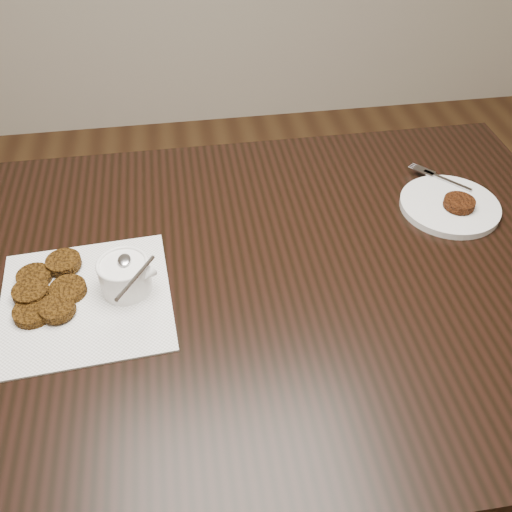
{
  "coord_description": "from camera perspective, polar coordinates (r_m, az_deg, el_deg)",
  "views": [
    {
      "loc": [
        -0.08,
        -0.72,
        1.51
      ],
      "look_at": [
        0.04,
        0.04,
        0.8
      ],
      "focal_mm": 39.56,
      "sensor_mm": 36.0,
      "label": 1
    }
  ],
  "objects": [
    {
      "name": "floor",
      "position": [
        1.67,
        -1.2,
        -21.77
      ],
      "size": [
        4.0,
        4.0,
        0.0
      ],
      "primitive_type": "plane",
      "color": "#55371D",
      "rests_on": "ground"
    },
    {
      "name": "table",
      "position": [
        1.36,
        -2.44,
        -13.66
      ],
      "size": [
        1.5,
        0.96,
        0.75
      ],
      "primitive_type": "cube",
      "color": "black",
      "rests_on": "floor"
    },
    {
      "name": "napkin",
      "position": [
        1.07,
        -16.81,
        -4.29
      ],
      "size": [
        0.32,
        0.32,
        0.0
      ],
      "primitive_type": "cube",
      "rotation": [
        0.0,
        0.0,
        0.07
      ],
      "color": "white",
      "rests_on": "table"
    },
    {
      "name": "sauce_ramekin",
      "position": [
        1.03,
        -13.41,
        -0.64
      ],
      "size": [
        0.14,
        0.14,
        0.13
      ],
      "primitive_type": null,
      "rotation": [
        0.0,
        0.0,
        -0.11
      ],
      "color": "white",
      "rests_on": "napkin"
    },
    {
      "name": "patty_cluster",
      "position": [
        1.09,
        -20.08,
        -3.51
      ],
      "size": [
        0.28,
        0.28,
        0.02
      ],
      "primitive_type": null,
      "rotation": [
        0.0,
        0.0,
        0.33
      ],
      "color": "#62390C",
      "rests_on": "napkin"
    },
    {
      "name": "plate_with_patty",
      "position": [
        1.29,
        19.06,
        5.11
      ],
      "size": [
        0.3,
        0.3,
        0.03
      ],
      "primitive_type": null,
      "rotation": [
        0.0,
        0.0,
        -0.87
      ],
      "color": "silver",
      "rests_on": "table"
    }
  ]
}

